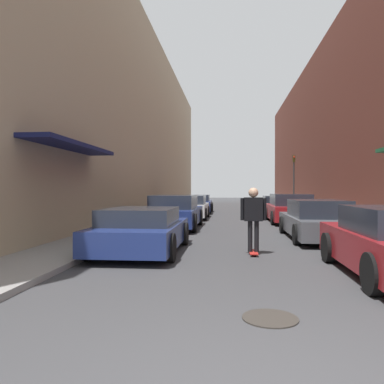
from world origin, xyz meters
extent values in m
plane|color=#38383A|center=(0.00, 18.49, 0.00)|extent=(101.67, 101.67, 0.00)
cube|color=gray|center=(-4.52, 23.11, 0.06)|extent=(1.80, 46.21, 0.12)
cube|color=gray|center=(4.52, 23.11, 0.06)|extent=(1.80, 46.21, 0.12)
cube|color=tan|center=(-7.42, 23.11, 6.15)|extent=(4.00, 46.21, 12.29)
cube|color=#141947|center=(-5.02, 8.09, 2.90)|extent=(1.00, 4.80, 0.12)
cube|color=brown|center=(7.42, 23.11, 5.51)|extent=(4.00, 46.21, 11.02)
cube|color=navy|center=(-2.61, 6.83, 0.46)|extent=(1.98, 4.18, 0.56)
cube|color=#232833|center=(-2.61, 6.63, 0.94)|extent=(1.73, 2.18, 0.41)
cylinder|color=black|center=(-3.56, 8.13, 0.32)|extent=(0.18, 0.65, 0.65)
cylinder|color=black|center=(-1.66, 8.13, 0.32)|extent=(0.18, 0.65, 0.65)
cylinder|color=black|center=(-3.56, 5.54, 0.32)|extent=(0.18, 0.65, 0.65)
cylinder|color=black|center=(-1.66, 5.54, 0.32)|extent=(0.18, 0.65, 0.65)
cube|color=navy|center=(-2.62, 12.74, 0.51)|extent=(1.96, 4.66, 0.64)
cube|color=#232833|center=(-2.62, 12.50, 1.11)|extent=(1.71, 2.43, 0.55)
cylinder|color=black|center=(-3.56, 14.17, 0.35)|extent=(0.18, 0.71, 0.71)
cylinder|color=black|center=(-1.68, 14.17, 0.35)|extent=(0.18, 0.71, 0.71)
cylinder|color=black|center=(-3.56, 11.30, 0.35)|extent=(0.18, 0.71, 0.71)
cylinder|color=black|center=(-1.68, 11.30, 0.35)|extent=(0.18, 0.71, 0.71)
cube|color=silver|center=(-2.50, 17.87, 0.50)|extent=(1.80, 4.06, 0.64)
cube|color=#232833|center=(-2.50, 17.67, 1.05)|extent=(1.58, 2.11, 0.46)
cylinder|color=black|center=(-3.37, 19.12, 0.32)|extent=(0.18, 0.65, 0.65)
cylinder|color=black|center=(-1.62, 19.12, 0.32)|extent=(0.18, 0.65, 0.65)
cylinder|color=black|center=(-3.37, 16.61, 0.32)|extent=(0.18, 0.65, 0.65)
cylinder|color=black|center=(-1.62, 16.61, 0.32)|extent=(0.18, 0.65, 0.65)
cube|color=navy|center=(-2.59, 22.88, 0.51)|extent=(2.02, 4.31, 0.65)
cube|color=#232833|center=(-2.59, 22.66, 1.04)|extent=(1.74, 2.26, 0.41)
cylinder|color=black|center=(-3.53, 24.20, 0.34)|extent=(0.18, 0.68, 0.68)
cylinder|color=black|center=(-1.64, 24.20, 0.34)|extent=(0.18, 0.68, 0.68)
cylinder|color=black|center=(-3.53, 21.55, 0.34)|extent=(0.18, 0.68, 0.68)
cylinder|color=black|center=(-1.64, 21.55, 0.34)|extent=(0.18, 0.68, 0.68)
cylinder|color=black|center=(1.82, 5.90, 0.33)|extent=(0.18, 0.66, 0.66)
cylinder|color=black|center=(1.82, 3.30, 0.33)|extent=(0.18, 0.66, 0.66)
cube|color=#515459|center=(2.45, 9.90, 0.46)|extent=(1.81, 4.73, 0.57)
cube|color=#232833|center=(2.45, 9.67, 1.01)|extent=(1.58, 2.47, 0.54)
cylinder|color=black|center=(1.58, 11.37, 0.31)|extent=(0.18, 0.62, 0.62)
cylinder|color=black|center=(3.32, 11.37, 0.31)|extent=(0.18, 0.62, 0.62)
cylinder|color=black|center=(1.58, 8.44, 0.31)|extent=(0.18, 0.62, 0.62)
cylinder|color=black|center=(3.32, 8.44, 0.31)|extent=(0.18, 0.62, 0.62)
cube|color=maroon|center=(2.55, 15.91, 0.51)|extent=(1.95, 4.57, 0.67)
cube|color=#232833|center=(2.55, 15.68, 1.12)|extent=(1.71, 2.38, 0.54)
cylinder|color=black|center=(1.59, 17.32, 0.33)|extent=(0.18, 0.65, 0.65)
cylinder|color=black|center=(3.50, 17.32, 0.33)|extent=(0.18, 0.65, 0.65)
cylinder|color=black|center=(1.59, 14.49, 0.33)|extent=(0.18, 0.65, 0.65)
cylinder|color=black|center=(3.50, 14.49, 0.33)|extent=(0.18, 0.65, 0.65)
cube|color=#232326|center=(2.59, 21.65, 0.48)|extent=(1.80, 4.29, 0.58)
cube|color=#232833|center=(2.59, 21.43, 0.99)|extent=(1.57, 2.24, 0.43)
cylinder|color=black|center=(1.73, 22.97, 0.36)|extent=(0.18, 0.71, 0.71)
cylinder|color=black|center=(3.45, 22.97, 0.36)|extent=(0.18, 0.71, 0.71)
cylinder|color=black|center=(1.73, 20.32, 0.36)|extent=(0.18, 0.71, 0.71)
cylinder|color=black|center=(3.45, 20.32, 0.36)|extent=(0.18, 0.71, 0.71)
cube|color=#B2231E|center=(0.23, 6.71, 0.07)|extent=(0.20, 0.78, 0.02)
cylinder|color=beige|center=(0.15, 6.96, 0.03)|extent=(0.03, 0.06, 0.06)
cylinder|color=beige|center=(0.31, 6.96, 0.03)|extent=(0.03, 0.06, 0.06)
cylinder|color=beige|center=(0.15, 6.46, 0.03)|extent=(0.03, 0.06, 0.06)
cylinder|color=beige|center=(0.31, 6.46, 0.03)|extent=(0.03, 0.06, 0.06)
cylinder|color=black|center=(0.15, 6.71, 0.45)|extent=(0.11, 0.11, 0.76)
cylinder|color=black|center=(0.31, 6.71, 0.45)|extent=(0.11, 0.11, 0.76)
cube|color=black|center=(0.23, 6.71, 1.13)|extent=(0.45, 0.20, 0.58)
sphere|color=tan|center=(0.23, 6.71, 1.54)|extent=(0.24, 0.24, 0.24)
cylinder|color=black|center=(-0.04, 6.71, 1.13)|extent=(0.09, 0.09, 0.55)
cylinder|color=black|center=(0.50, 6.71, 1.13)|extent=(0.09, 0.09, 0.55)
cylinder|color=#332D28|center=(0.15, 2.10, 0.01)|extent=(0.70, 0.70, 0.02)
cylinder|color=#2D2D2D|center=(3.96, 23.21, 2.02)|extent=(0.10, 0.10, 3.79)
cube|color=#332D0F|center=(3.96, 23.21, 3.69)|extent=(0.16, 0.16, 0.45)
sphere|color=red|center=(3.96, 23.12, 3.80)|extent=(0.11, 0.11, 0.11)
camera|label=1|loc=(-0.35, -2.64, 1.62)|focal=35.00mm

